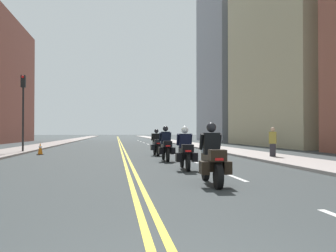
{
  "coord_description": "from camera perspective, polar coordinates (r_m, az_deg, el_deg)",
  "views": [
    {
      "loc": [
        -0.53,
        -2.72,
        1.38
      ],
      "look_at": [
        1.84,
        13.47,
        1.66
      ],
      "focal_mm": 38.29,
      "sensor_mm": 36.0,
      "label": 1
    }
  ],
  "objects": [
    {
      "name": "sidewalk_right",
      "position": [
        51.38,
        0.75,
        -2.45
      ],
      "size": [
        2.77,
        144.0,
        0.12
      ],
      "primitive_type": "cube",
      "color": "#A49A96",
      "rests_on": "ground"
    },
    {
      "name": "traffic_light_near",
      "position": [
        25.42,
        -22.07,
        3.93
      ],
      "size": [
        0.28,
        0.38,
        5.12
      ],
      "color": "black",
      "rests_on": "ground"
    },
    {
      "name": "traffic_cone_0",
      "position": [
        23.17,
        -19.67,
        -3.41
      ],
      "size": [
        0.37,
        0.37,
        0.75
      ],
      "color": "black",
      "rests_on": "ground"
    },
    {
      "name": "pedestrian_0",
      "position": [
        19.31,
        16.33,
        -2.54
      ],
      "size": [
        0.42,
        0.38,
        1.63
      ],
      "rotation": [
        0.0,
        0.0,
        2.58
      ],
      "color": "#2A282E",
      "rests_on": "ground"
    },
    {
      "name": "centreline_yellow_outer",
      "position": [
        50.74,
        -7.57,
        -2.52
      ],
      "size": [
        0.12,
        132.0,
        0.01
      ],
      "primitive_type": "cube",
      "color": "yellow",
      "rests_on": "ground"
    },
    {
      "name": "lane_dashes_white",
      "position": [
        31.95,
        -1.81,
        -3.44
      ],
      "size": [
        0.14,
        56.4,
        0.01
      ],
      "color": "silver",
      "rests_on": "ground"
    },
    {
      "name": "sidewalk_left",
      "position": [
        51.22,
        -16.19,
        -2.41
      ],
      "size": [
        2.77,
        144.0,
        0.12
      ],
      "primitive_type": "cube",
      "color": "gray",
      "rests_on": "ground"
    },
    {
      "name": "motorcycle_0",
      "position": [
        9.43,
        7.06,
        -5.44
      ],
      "size": [
        0.78,
        2.21,
        1.63
      ],
      "rotation": [
        0.0,
        0.0,
        -0.05
      ],
      "color": "black",
      "rests_on": "ground"
    },
    {
      "name": "motorcycle_2",
      "position": [
        17.07,
        -0.36,
        -3.32
      ],
      "size": [
        0.76,
        2.27,
        1.67
      ],
      "rotation": [
        0.0,
        0.0,
        -0.01
      ],
      "color": "black",
      "rests_on": "ground"
    },
    {
      "name": "motorcycle_3",
      "position": [
        21.23,
        -1.83,
        -2.98
      ],
      "size": [
        0.77,
        2.22,
        1.57
      ],
      "rotation": [
        0.0,
        0.0,
        0.01
      ],
      "color": "black",
      "rests_on": "ground"
    },
    {
      "name": "building_right_2",
      "position": [
        57.4,
        11.15,
        9.9
      ],
      "size": [
        9.9,
        15.18,
        24.38
      ],
      "color": "gray",
      "rests_on": "ground"
    },
    {
      "name": "ground_plane",
      "position": [
        50.74,
        -7.71,
        -2.52
      ],
      "size": [
        264.0,
        264.0,
        0.0
      ],
      "primitive_type": "plane",
      "color": "#323839"
    },
    {
      "name": "motorcycle_1",
      "position": [
        13.14,
        2.76,
        -4.12
      ],
      "size": [
        0.78,
        2.26,
        1.59
      ],
      "rotation": [
        0.0,
        0.0,
        -0.06
      ],
      "color": "black",
      "rests_on": "ground"
    },
    {
      "name": "centreline_yellow_inner",
      "position": [
        50.74,
        -7.84,
        -2.52
      ],
      "size": [
        0.12,
        132.0,
        0.01
      ],
      "primitive_type": "cube",
      "color": "yellow",
      "rests_on": "ground"
    }
  ]
}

